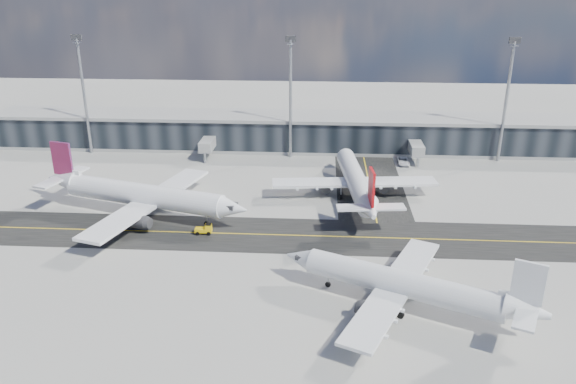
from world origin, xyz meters
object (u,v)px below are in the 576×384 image
at_px(airliner_redtail, 356,181).
at_px(service_van, 403,161).
at_px(airliner_near, 406,285).
at_px(airliner_af, 142,195).
at_px(baggage_tug, 205,229).

xyz_separation_m(airliner_redtail, service_van, (12.32, 22.36, -3.06)).
xyz_separation_m(airliner_redtail, airliner_near, (4.74, -38.98, -0.31)).
relative_size(airliner_af, airliner_near, 1.21).
xyz_separation_m(airliner_af, airliner_redtail, (39.82, 11.00, -0.30)).
relative_size(baggage_tug, service_van, 0.54).
bearing_deg(baggage_tug, airliner_near, 53.55).
distance_m(airliner_af, service_van, 62.00).
distance_m(airliner_near, service_van, 61.87).
xyz_separation_m(airliner_af, airliner_near, (44.56, -27.98, -0.62)).
height_order(baggage_tug, service_van, baggage_tug).
bearing_deg(service_van, airliner_near, -97.65).
xyz_separation_m(baggage_tug, service_van, (39.08, 40.37, -0.14)).
bearing_deg(airliner_near, airliner_af, 82.28).
bearing_deg(service_van, airliner_redtail, -119.47).
bearing_deg(airliner_near, baggage_tug, 80.74).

